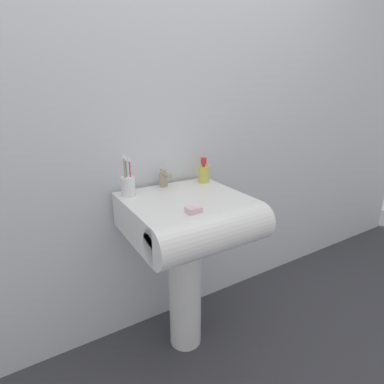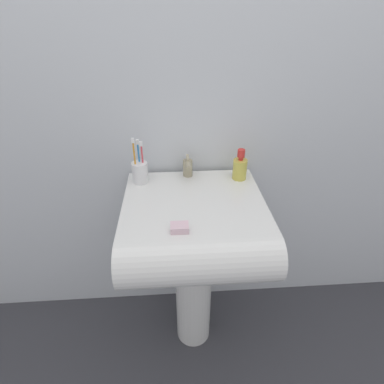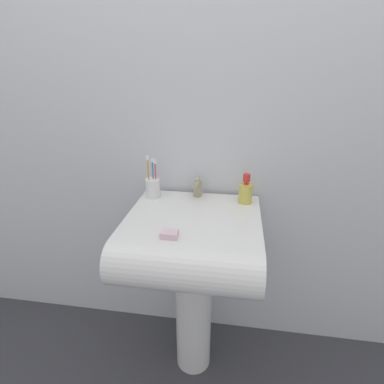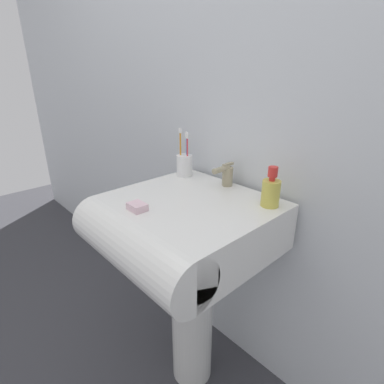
{
  "view_description": "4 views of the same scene",
  "coord_description": "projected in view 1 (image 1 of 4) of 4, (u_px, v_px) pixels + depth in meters",
  "views": [
    {
      "loc": [
        -0.67,
        -1.18,
        1.35
      ],
      "look_at": [
        0.04,
        -0.01,
        0.89
      ],
      "focal_mm": 28.0,
      "sensor_mm": 36.0,
      "label": 1
    },
    {
      "loc": [
        -0.08,
        -1.0,
        1.52
      ],
      "look_at": [
        -0.01,
        -0.02,
        0.92
      ],
      "focal_mm": 28.0,
      "sensor_mm": 36.0,
      "label": 2
    },
    {
      "loc": [
        0.16,
        -1.12,
        1.45
      ],
      "look_at": [
        -0.01,
        0.02,
        0.97
      ],
      "focal_mm": 28.0,
      "sensor_mm": 36.0,
      "label": 3
    },
    {
      "loc": [
        0.72,
        -0.67,
        1.3
      ],
      "look_at": [
        0.03,
        -0.03,
        0.92
      ],
      "focal_mm": 28.0,
      "sensor_mm": 36.0,
      "label": 4
    }
  ],
  "objects": [
    {
      "name": "faucet",
      "position": [
        164.0,
        178.0,
        1.58
      ],
      "size": [
        0.04,
        0.11,
        0.09
      ],
      "color": "tan",
      "rests_on": "sink_basin"
    },
    {
      "name": "wall_back",
      "position": [
        156.0,
        122.0,
        1.57
      ],
      "size": [
        5.0,
        0.05,
        2.4
      ],
      "primitive_type": "cube",
      "color": "silver",
      "rests_on": "ground"
    },
    {
      "name": "ground_plane",
      "position": [
        186.0,
        339.0,
        1.72
      ],
      "size": [
        6.0,
        6.0,
        0.0
      ],
      "primitive_type": "plane",
      "color": "#38383D",
      "rests_on": "ground"
    },
    {
      "name": "soap_bottle",
      "position": [
        204.0,
        173.0,
        1.66
      ],
      "size": [
        0.06,
        0.06,
        0.14
      ],
      "color": "gold",
      "rests_on": "sink_basin"
    },
    {
      "name": "sink_basin",
      "position": [
        191.0,
        218.0,
        1.42
      ],
      "size": [
        0.56,
        0.58,
        0.17
      ],
      "color": "white",
      "rests_on": "sink_pedestal"
    },
    {
      "name": "bar_soap",
      "position": [
        194.0,
        210.0,
        1.25
      ],
      "size": [
        0.06,
        0.05,
        0.02
      ],
      "primitive_type": "cube",
      "color": "silver",
      "rests_on": "sink_basin"
    },
    {
      "name": "sink_pedestal",
      "position": [
        185.0,
        288.0,
        1.61
      ],
      "size": [
        0.17,
        0.17,
        0.69
      ],
      "primitive_type": "cylinder",
      "color": "white",
      "rests_on": "ground"
    },
    {
      "name": "toothbrush_cup",
      "position": [
        128.0,
        186.0,
        1.45
      ],
      "size": [
        0.07,
        0.07,
        0.21
      ],
      "color": "white",
      "rests_on": "sink_basin"
    }
  ]
}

